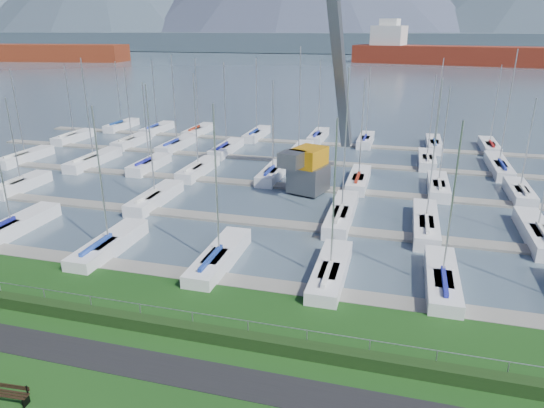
% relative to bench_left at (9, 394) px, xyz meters
% --- Properties ---
extents(path, '(160.00, 2.00, 0.04)m').
position_rel_bench_left_xyz_m(path, '(6.44, 3.64, -0.41)').
color(path, black).
rests_on(path, grass).
extents(water, '(800.00, 540.00, 0.20)m').
position_rel_bench_left_xyz_m(water, '(6.44, 266.64, -0.82)').
color(water, '#495A6A').
extents(hedge, '(80.00, 0.70, 0.70)m').
position_rel_bench_left_xyz_m(hedge, '(6.44, 6.24, -0.07)').
color(hedge, black).
rests_on(hedge, grass).
extents(fence, '(80.00, 0.04, 0.04)m').
position_rel_bench_left_xyz_m(fence, '(6.44, 6.64, 0.78)').
color(fence, '#95979D').
rests_on(fence, grass).
extents(foothill, '(900.00, 80.00, 12.00)m').
position_rel_bench_left_xyz_m(foothill, '(6.44, 336.64, 5.58)').
color(foothill, '#3D4E5A').
rests_on(foothill, water).
extents(docks, '(90.00, 41.60, 0.25)m').
position_rel_bench_left_xyz_m(docks, '(6.44, 32.64, -0.64)').
color(docks, slate).
rests_on(docks, water).
extents(bench_left, '(1.83, 0.55, 0.85)m').
position_rel_bench_left_xyz_m(bench_left, '(0.00, 0.00, 0.00)').
color(bench_left, black).
rests_on(bench_left, grass).
extents(crane, '(5.50, 13.48, 22.35)m').
position_rel_bench_left_xyz_m(crane, '(7.09, 32.69, 4.91)').
color(crane, '#595B60').
rests_on(crane, water).
extents(cargo_ship_west, '(97.93, 31.13, 21.50)m').
position_rel_bench_left_xyz_m(cargo_ship_west, '(-169.48, 194.98, 3.15)').
color(cargo_ship_west, maroon).
rests_on(cargo_ship_west, water).
extents(cargo_ship_mid, '(98.59, 37.42, 21.50)m').
position_rel_bench_left_xyz_m(cargo_ship_mid, '(34.23, 223.93, 3.15)').
color(cargo_ship_mid, maroon).
rests_on(cargo_ship_mid, water).
extents(sailboat_fleet, '(75.68, 49.11, 13.48)m').
position_rel_bench_left_xyz_m(sailboat_fleet, '(4.96, 35.44, 5.01)').
color(sailboat_fleet, '#1F319D').
rests_on(sailboat_fleet, water).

